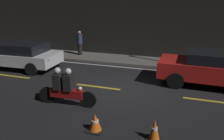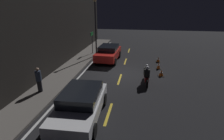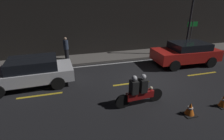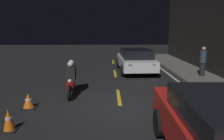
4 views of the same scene
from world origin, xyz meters
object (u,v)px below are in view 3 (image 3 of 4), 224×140
object	(u,v)px
taxi_red	(186,53)
traffic_cone_near	(190,109)
street_lamp	(191,12)
traffic_cone_mid	(223,101)
motorcycle	(139,91)
sedan_white	(31,71)
pedestrian	(66,48)
shop_sign	(192,30)

from	to	relation	value
taxi_red	traffic_cone_near	size ratio (longest dim) A/B	8.43
traffic_cone_near	street_lamp	size ratio (longest dim) A/B	0.09
traffic_cone_mid	motorcycle	bearing A→B (deg)	161.31
sedan_white	traffic_cone_mid	bearing A→B (deg)	148.61
sedan_white	pedestrian	xyz separation A→B (m)	(1.88, 3.31, 0.18)
motorcycle	street_lamp	xyz separation A→B (m)	(6.14, 5.14, 2.59)
shop_sign	traffic_cone_mid	bearing A→B (deg)	-118.29
sedan_white	motorcycle	distance (m)	5.49
sedan_white	street_lamp	world-z (taller)	street_lamp
traffic_cone_near	pedestrian	xyz separation A→B (m)	(-4.21, 7.66, 0.68)
sedan_white	taxi_red	world-z (taller)	taxi_red
taxi_red	motorcycle	xyz separation A→B (m)	(-5.01, -3.62, -0.16)
motorcycle	traffic_cone_mid	size ratio (longest dim) A/B	3.63
motorcycle	traffic_cone_near	distance (m)	2.03
traffic_cone_mid	shop_sign	distance (m)	7.99
pedestrian	shop_sign	xyz separation A→B (m)	(9.57, -0.68, 0.90)
sedan_white	street_lamp	xyz separation A→B (m)	(10.62, 1.97, 2.48)
sedan_white	traffic_cone_near	world-z (taller)	sedan_white
motorcycle	traffic_cone_near	size ratio (longest dim) A/B	4.21
motorcycle	pedestrian	distance (m)	6.99
shop_sign	traffic_cone_near	bearing A→B (deg)	-127.55
taxi_red	sedan_white	bearing A→B (deg)	4.64
taxi_red	pedestrian	xyz separation A→B (m)	(-7.60, 2.86, 0.12)
traffic_cone_near	shop_sign	xyz separation A→B (m)	(5.36, 6.97, 1.59)
traffic_cone_near	street_lamp	bearing A→B (deg)	54.33
sedan_white	taxi_red	xyz separation A→B (m)	(9.49, 0.45, 0.05)
motorcycle	shop_sign	world-z (taller)	shop_sign
taxi_red	motorcycle	size ratio (longest dim) A/B	2.00
motorcycle	sedan_white	bearing A→B (deg)	140.86
motorcycle	traffic_cone_mid	bearing A→B (deg)	-22.52
taxi_red	shop_sign	world-z (taller)	shop_sign
motorcycle	street_lamp	world-z (taller)	street_lamp
sedan_white	traffic_cone_near	xyz separation A→B (m)	(6.09, -4.35, -0.51)
traffic_cone_near	taxi_red	bearing A→B (deg)	54.68
taxi_red	street_lamp	size ratio (longest dim) A/B	0.75
shop_sign	motorcycle	bearing A→B (deg)	-140.26
motorcycle	traffic_cone_mid	xyz separation A→B (m)	(3.26, -1.10, -0.35)
sedan_white	traffic_cone_mid	size ratio (longest dim) A/B	7.22
traffic_cone_mid	street_lamp	size ratio (longest dim) A/B	0.10
street_lamp	pedestrian	bearing A→B (deg)	171.29
street_lamp	taxi_red	bearing A→B (deg)	-126.75
motorcycle	shop_sign	xyz separation A→B (m)	(6.97, 5.80, 1.19)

